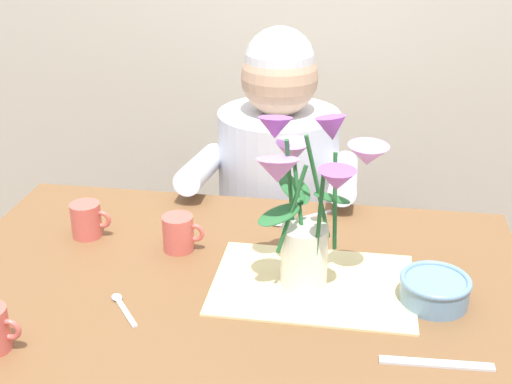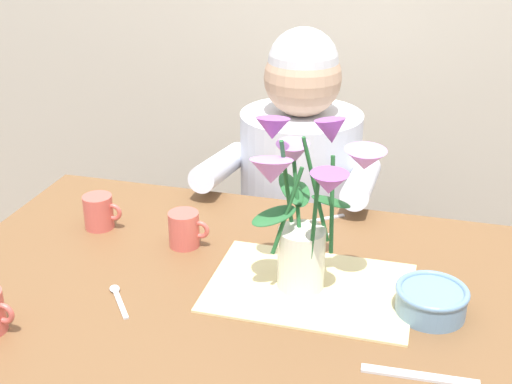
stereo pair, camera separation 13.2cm
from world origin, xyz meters
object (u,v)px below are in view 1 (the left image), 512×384
at_px(flower_vase, 308,204).
at_px(ceramic_bowl, 435,289).
at_px(seated_person, 277,222).
at_px(ceramic_mug, 87,220).
at_px(tea_cup, 179,233).
at_px(dinner_knife, 436,364).

xyz_separation_m(flower_vase, ceramic_bowl, (0.25, -0.02, -0.15)).
bearing_deg(seated_person, ceramic_mug, -129.22).
bearing_deg(tea_cup, flower_vase, -19.53).
distance_m(seated_person, ceramic_bowl, 0.76).
relative_size(flower_vase, ceramic_bowl, 2.58).
relative_size(ceramic_bowl, tea_cup, 1.46).
height_order(seated_person, dinner_knife, seated_person).
relative_size(dinner_knife, ceramic_mug, 2.04).
distance_m(seated_person, tea_cup, 0.57).
distance_m(ceramic_bowl, tea_cup, 0.55).
relative_size(seated_person, ceramic_bowl, 8.35).
bearing_deg(ceramic_mug, seated_person, 51.63).
xyz_separation_m(flower_vase, ceramic_mug, (-0.51, 0.13, -0.14)).
distance_m(seated_person, ceramic_mug, 0.64).
relative_size(ceramic_bowl, ceramic_mug, 1.46).
bearing_deg(ceramic_bowl, tea_cup, 166.96).
bearing_deg(tea_cup, ceramic_bowl, -13.04).
height_order(flower_vase, tea_cup, flower_vase).
bearing_deg(flower_vase, ceramic_bowl, -5.09).
xyz_separation_m(flower_vase, dinner_knife, (0.24, -0.21, -0.18)).
bearing_deg(flower_vase, ceramic_mug, 165.63).
relative_size(ceramic_mug, tea_cup, 1.00).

